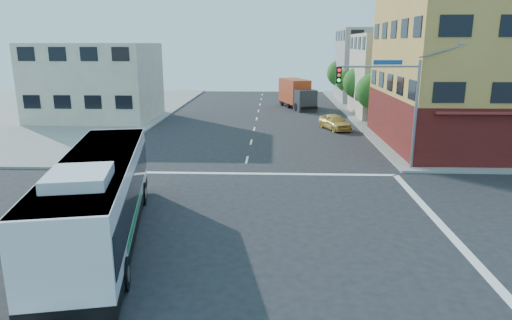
{
  "coord_description": "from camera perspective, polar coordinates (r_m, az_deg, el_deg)",
  "views": [
    {
      "loc": [
        1.87,
        -18.1,
        7.99
      ],
      "look_at": [
        0.98,
        4.45,
        2.19
      ],
      "focal_mm": 32.0,
      "sensor_mm": 36.0,
      "label": 1
    }
  ],
  "objects": [
    {
      "name": "street_tree_c",
      "position": [
        63.0,
        11.59,
        9.99
      ],
      "size": [
        3.4,
        3.4,
        5.29
      ],
      "color": "#332112",
      "rests_on": "ground"
    },
    {
      "name": "corner_building_ne",
      "position": [
        40.88,
        29.01,
        9.69
      ],
      "size": [
        18.1,
        15.44,
        14.0
      ],
      "color": "#BE9344",
      "rests_on": "ground"
    },
    {
      "name": "box_truck",
      "position": [
        58.26,
        5.14,
        8.17
      ],
      "size": [
        4.62,
        8.22,
        3.56
      ],
      "rotation": [
        0.0,
        0.0,
        0.32
      ],
      "color": "#28282D",
      "rests_on": "ground"
    },
    {
      "name": "street_tree_b",
      "position": [
        55.11,
        12.92,
        9.63
      ],
      "size": [
        3.8,
        3.8,
        5.79
      ],
      "color": "#332112",
      "rests_on": "ground"
    },
    {
      "name": "building_east_near",
      "position": [
        54.34,
        18.69,
        9.98
      ],
      "size": [
        12.06,
        10.06,
        9.0
      ],
      "color": "#BEAB91",
      "rests_on": "ground"
    },
    {
      "name": "building_west",
      "position": [
        51.81,
        -19.39,
        9.19
      ],
      "size": [
        12.06,
        10.06,
        8.0
      ],
      "color": "beige",
      "rests_on": "ground"
    },
    {
      "name": "street_tree_a",
      "position": [
        47.31,
        14.66,
        8.6
      ],
      "size": [
        3.6,
        3.6,
        5.53
      ],
      "color": "#332112",
      "rests_on": "ground"
    },
    {
      "name": "transit_bus",
      "position": [
        19.67,
        -18.96,
        -4.4
      ],
      "size": [
        5.44,
        13.51,
        3.91
      ],
      "rotation": [
        0.0,
        0.0,
        0.2
      ],
      "color": "black",
      "rests_on": "ground"
    },
    {
      "name": "ground",
      "position": [
        19.87,
        -3.38,
        -9.32
      ],
      "size": [
        120.0,
        120.0,
        0.0
      ],
      "primitive_type": "plane",
      "color": "black",
      "rests_on": "ground"
    },
    {
      "name": "parked_car",
      "position": [
        44.06,
        9.82,
        4.71
      ],
      "size": [
        3.07,
        4.63,
        1.46
      ],
      "primitive_type": "imported",
      "rotation": [
        0.0,
        0.0,
        0.34
      ],
      "color": "gold",
      "rests_on": "ground"
    },
    {
      "name": "building_east_far",
      "position": [
        67.85,
        15.43,
        11.38
      ],
      "size": [
        12.06,
        10.06,
        10.0
      ],
      "color": "gray",
      "rests_on": "ground"
    },
    {
      "name": "signal_mast_ne",
      "position": [
        29.77,
        16.43,
        8.02
      ],
      "size": [
        7.91,
        1.13,
        8.07
      ],
      "color": "gray",
      "rests_on": "ground"
    },
    {
      "name": "street_tree_d",
      "position": [
        70.86,
        10.58,
        10.84
      ],
      "size": [
        4.0,
        4.0,
        6.03
      ],
      "color": "#332112",
      "rests_on": "ground"
    }
  ]
}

